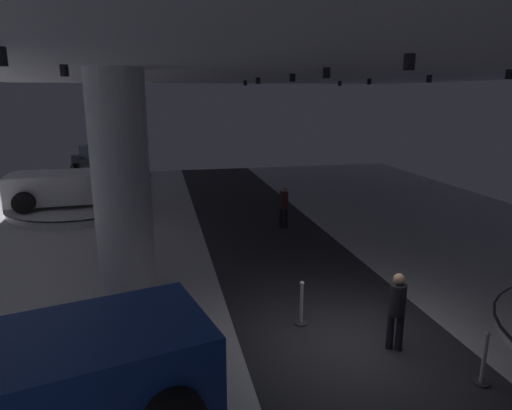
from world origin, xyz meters
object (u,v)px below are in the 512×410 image
Objects in this scene: pickup_truck_far_left at (84,181)px; visitor_walking_near at (284,204)px; display_car_deep_left at (101,163)px; display_platform_far_left at (79,207)px; visitor_walking_far at (397,307)px; display_platform_deep_left at (103,179)px; column_left at (121,181)px.

pickup_truck_far_left is 8.70m from visitor_walking_near.
pickup_truck_far_left reaches higher than display_car_deep_left.
visitor_walking_far is (7.80, -12.67, 0.72)m from display_platform_far_left.
visitor_walking_far is (7.49, -18.97, 0.71)m from display_platform_deep_left.
display_platform_far_left is 1.25× the size of display_car_deep_left.
visitor_walking_near and visitor_walking_far have the same top height.
column_left is 0.97× the size of display_platform_far_left.
column_left is 1.02× the size of pickup_truck_far_left.
display_platform_far_left is 8.99m from visitor_walking_near.
display_car_deep_left is (0.29, 6.32, 0.94)m from display_platform_far_left.
display_car_deep_left is (-0.02, 0.03, 0.93)m from display_platform_deep_left.
column_left is 1.03× the size of display_platform_deep_left.
display_platform_deep_left is at bearing 98.62° from column_left.
visitor_walking_near reaches higher than display_platform_deep_left.
display_platform_deep_left is 0.93m from display_car_deep_left.
display_car_deep_left is (-0.03, 6.30, -0.15)m from pickup_truck_far_left.
pickup_truck_far_left is (0.32, 0.02, 1.08)m from display_platform_far_left.
display_car_deep_left is at bearing 119.08° from display_platform_deep_left.
display_platform_deep_left is 20.41m from visitor_walking_far.
visitor_walking_near is (7.90, -4.24, 0.72)m from display_platform_far_left.
display_platform_deep_left reaches higher than display_platform_far_left.
column_left is at bearing -81.33° from display_car_deep_left.
pickup_truck_far_left is at bearing 150.70° from visitor_walking_near.
column_left is 8.98m from display_platform_far_left.
display_car_deep_left is 13.02m from visitor_walking_near.
display_platform_far_left is at bearing -176.55° from pickup_truck_far_left.
visitor_walking_near is at bearing 36.57° from column_left.
column_left reaches higher than display_car_deep_left.
display_platform_far_left is at bearing 121.60° from visitor_walking_far.
display_platform_deep_left is (0.30, 6.30, 0.01)m from display_platform_far_left.
visitor_walking_near is at bearing -29.30° from pickup_truck_far_left.
visitor_walking_near is (5.39, 4.00, -1.84)m from column_left.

